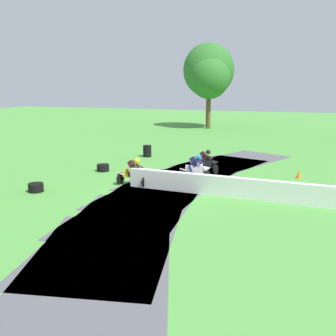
% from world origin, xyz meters
% --- Properties ---
extents(ground_plane, '(120.00, 120.00, 0.00)m').
position_xyz_m(ground_plane, '(0.00, 0.00, 0.00)').
color(ground_plane, '#4C933D').
extents(track_asphalt, '(7.62, 25.43, 0.01)m').
position_xyz_m(track_asphalt, '(0.71, -0.02, 0.00)').
color(track_asphalt, '#515156').
rests_on(track_asphalt, ground).
extents(safety_barrier, '(14.05, 0.74, 0.90)m').
position_xyz_m(safety_barrier, '(5.40, -0.17, 0.45)').
color(safety_barrier, white).
rests_on(safety_barrier, ground).
extents(motorcycle_lead_black, '(1.71, 0.96, 1.43)m').
position_xyz_m(motorcycle_lead_black, '(1.05, 3.93, 0.64)').
color(motorcycle_lead_black, black).
rests_on(motorcycle_lead_black, ground).
extents(motorcycle_chase_white, '(1.71, 0.86, 1.43)m').
position_xyz_m(motorcycle_chase_white, '(1.04, 2.16, 0.66)').
color(motorcycle_chase_white, black).
rests_on(motorcycle_chase_white, ground).
extents(motorcycle_trailing_yellow, '(1.70, 0.82, 1.43)m').
position_xyz_m(motorcycle_trailing_yellow, '(-1.53, 0.19, 0.65)').
color(motorcycle_trailing_yellow, black).
rests_on(motorcycle_trailing_yellow, ground).
extents(tire_stack_near, '(0.57, 0.57, 0.80)m').
position_xyz_m(tire_stack_near, '(-4.11, 7.54, 0.40)').
color(tire_stack_near, black).
rests_on(tire_stack_near, ground).
extents(tire_stack_mid_a, '(0.70, 0.70, 0.40)m').
position_xyz_m(tire_stack_mid_a, '(-4.64, 2.45, 0.20)').
color(tire_stack_mid_a, black).
rests_on(tire_stack_mid_a, ground).
extents(tire_stack_mid_b, '(0.69, 0.69, 0.40)m').
position_xyz_m(tire_stack_mid_b, '(-5.30, -2.48, 0.20)').
color(tire_stack_mid_b, black).
rests_on(tire_stack_mid_b, ground).
extents(traffic_cone, '(0.28, 0.28, 0.44)m').
position_xyz_m(traffic_cone, '(5.96, 4.60, 0.22)').
color(traffic_cone, orange).
rests_on(traffic_cone, ground).
extents(tree_behind_barrier, '(4.62, 4.62, 8.21)m').
position_xyz_m(tree_behind_barrier, '(-4.86, 26.73, 5.76)').
color(tree_behind_barrier, brown).
rests_on(tree_behind_barrier, ground).
extents(tree_distant, '(5.91, 5.91, 9.74)m').
position_xyz_m(tree_distant, '(-5.32, 28.07, 6.62)').
color(tree_distant, brown).
rests_on(tree_distant, ground).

